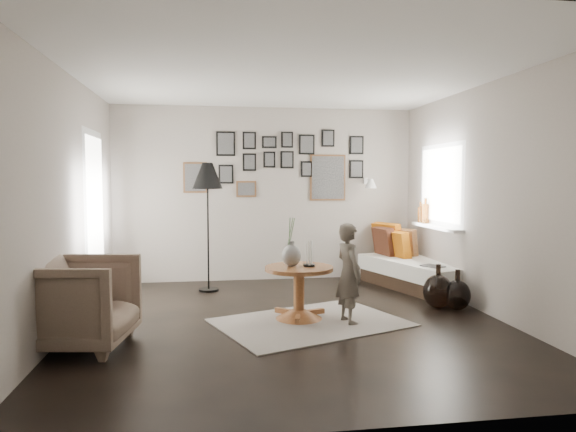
{
  "coord_description": "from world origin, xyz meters",
  "views": [
    {
      "loc": [
        -0.82,
        -5.31,
        1.51
      ],
      "look_at": [
        0.05,
        0.5,
        1.1
      ],
      "focal_mm": 32.0,
      "sensor_mm": 36.0,
      "label": 1
    }
  ],
  "objects": [
    {
      "name": "ground",
      "position": [
        0.0,
        0.0,
        0.0
      ],
      "size": [
        4.8,
        4.8,
        0.0
      ],
      "primitive_type": "plane",
      "color": "black",
      "rests_on": "ground"
    },
    {
      "name": "wall_back",
      "position": [
        0.0,
        2.4,
        1.3
      ],
      "size": [
        4.5,
        0.0,
        4.5
      ],
      "primitive_type": "plane",
      "rotation": [
        1.57,
        0.0,
        0.0
      ],
      "color": "#A3998F",
      "rests_on": "ground"
    },
    {
      "name": "wall_front",
      "position": [
        0.0,
        -2.4,
        1.3
      ],
      "size": [
        4.5,
        0.0,
        4.5
      ],
      "primitive_type": "plane",
      "rotation": [
        -1.57,
        0.0,
        0.0
      ],
      "color": "#A3998F",
      "rests_on": "ground"
    },
    {
      "name": "wall_left",
      "position": [
        -2.25,
        0.0,
        1.3
      ],
      "size": [
        0.0,
        4.8,
        4.8
      ],
      "primitive_type": "plane",
      "rotation": [
        1.57,
        0.0,
        1.57
      ],
      "color": "#A3998F",
      "rests_on": "ground"
    },
    {
      "name": "wall_right",
      "position": [
        2.25,
        0.0,
        1.3
      ],
      "size": [
        0.0,
        4.8,
        4.8
      ],
      "primitive_type": "plane",
      "rotation": [
        1.57,
        0.0,
        -1.57
      ],
      "color": "#A3998F",
      "rests_on": "ground"
    },
    {
      "name": "ceiling",
      "position": [
        0.0,
        0.0,
        2.6
      ],
      "size": [
        4.8,
        4.8,
        0.0
      ],
      "primitive_type": "plane",
      "rotation": [
        3.14,
        0.0,
        0.0
      ],
      "color": "white",
      "rests_on": "wall_back"
    },
    {
      "name": "door_left",
      "position": [
        -2.23,
        1.2,
        1.05
      ],
      "size": [
        0.0,
        2.14,
        2.14
      ],
      "color": "white",
      "rests_on": "wall_left"
    },
    {
      "name": "window_right",
      "position": [
        2.18,
        1.34,
        0.93
      ],
      "size": [
        0.15,
        1.32,
        1.3
      ],
      "color": "white",
      "rests_on": "wall_right"
    },
    {
      "name": "gallery_wall",
      "position": [
        0.29,
        2.38,
        1.74
      ],
      "size": [
        2.74,
        0.03,
        1.08
      ],
      "color": "brown",
      "rests_on": "wall_back"
    },
    {
      "name": "wall_sconce",
      "position": [
        1.55,
        2.13,
        1.46
      ],
      "size": [
        0.18,
        0.36,
        0.16
      ],
      "color": "white",
      "rests_on": "wall_back"
    },
    {
      "name": "rug",
      "position": [
        0.21,
        -0.07,
        0.01
      ],
      "size": [
        2.23,
        1.9,
        0.01
      ],
      "primitive_type": "cube",
      "rotation": [
        0.0,
        0.0,
        0.36
      ],
      "color": "silver",
      "rests_on": "ground"
    },
    {
      "name": "pedestal_table",
      "position": [
        0.11,
        0.09,
        0.27
      ],
      "size": [
        0.74,
        0.74,
        0.58
      ],
      "rotation": [
        0.0,
        0.0,
        0.04
      ],
      "color": "brown",
      "rests_on": "ground"
    },
    {
      "name": "vase",
      "position": [
        0.03,
        0.11,
        0.74
      ],
      "size": [
        0.21,
        0.21,
        0.53
      ],
      "color": "black",
      "rests_on": "pedestal_table"
    },
    {
      "name": "candles",
      "position": [
        0.22,
        0.09,
        0.71
      ],
      "size": [
        0.13,
        0.13,
        0.27
      ],
      "color": "black",
      "rests_on": "pedestal_table"
    },
    {
      "name": "daybed",
      "position": [
        2.0,
        1.5,
        0.27
      ],
      "size": [
        1.26,
        1.92,
        0.87
      ],
      "rotation": [
        0.0,
        0.0,
        0.3
      ],
      "color": "black",
      "rests_on": "ground"
    },
    {
      "name": "magazine_on_daybed",
      "position": [
        1.99,
        0.87,
        0.41
      ],
      "size": [
        0.3,
        0.33,
        0.01
      ],
      "primitive_type": "cube",
      "rotation": [
        0.0,
        0.0,
        0.48
      ],
      "color": "black",
      "rests_on": "daybed"
    },
    {
      "name": "armchair",
      "position": [
        -2.0,
        -0.55,
        0.41
      ],
      "size": [
        1.03,
        1.01,
        0.82
      ],
      "primitive_type": "imported",
      "rotation": [
        0.0,
        0.0,
        1.42
      ],
      "color": "brown",
      "rests_on": "ground"
    },
    {
      "name": "armchair_cushion",
      "position": [
        -2.0,
        -0.5,
        0.48
      ],
      "size": [
        0.44,
        0.45,
        0.17
      ],
      "primitive_type": "cube",
      "rotation": [
        -0.21,
        0.0,
        -0.19
      ],
      "color": "white",
      "rests_on": "armchair"
    },
    {
      "name": "floor_lamp",
      "position": [
        -0.87,
        1.7,
        1.5
      ],
      "size": [
        0.41,
        0.41,
        1.74
      ],
      "rotation": [
        0.0,
        0.0,
        0.02
      ],
      "color": "black",
      "rests_on": "ground"
    },
    {
      "name": "magazine_basket",
      "position": [
        -2.0,
        -0.48,
        0.21
      ],
      "size": [
        0.4,
        0.4,
        0.42
      ],
      "rotation": [
        0.0,
        0.0,
        -0.22
      ],
      "color": "black",
      "rests_on": "ground"
    },
    {
      "name": "demijohn_large",
      "position": [
        1.82,
        0.33,
        0.2
      ],
      "size": [
        0.35,
        0.35,
        0.52
      ],
      "color": "black",
      "rests_on": "ground"
    },
    {
      "name": "demijohn_small",
      "position": [
        2.0,
        0.21,
        0.18
      ],
      "size": [
        0.31,
        0.31,
        0.48
      ],
      "color": "black",
      "rests_on": "ground"
    },
    {
      "name": "child",
      "position": [
        0.6,
        -0.13,
        0.53
      ],
      "size": [
        0.33,
        0.43,
        1.06
      ],
      "primitive_type": "imported",
      "rotation": [
        0.0,
        0.0,
        1.79
      ],
      "color": "#544C43",
      "rests_on": "ground"
    }
  ]
}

